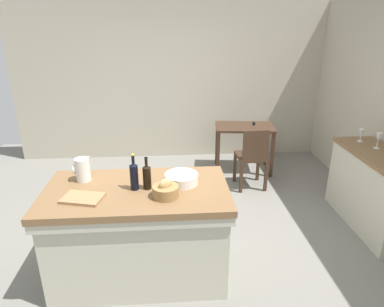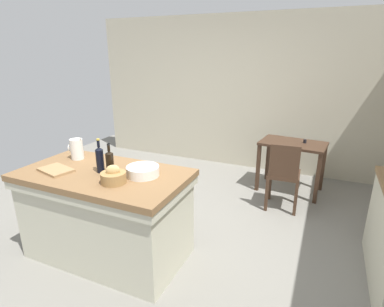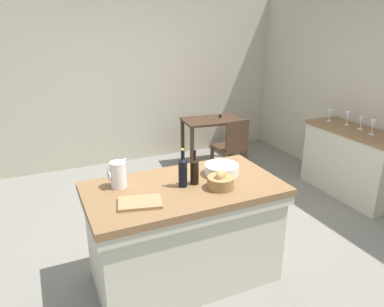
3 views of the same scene
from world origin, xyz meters
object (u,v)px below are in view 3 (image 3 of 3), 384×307
at_px(pitcher, 118,174).
at_px(wine_glass_far_right, 330,113).
at_px(island_table, 184,229).
at_px(wine_bottle_dark, 195,171).
at_px(wash_bowl, 222,169).
at_px(wine_glass_left, 373,124).
at_px(writing_desk, 212,127).
at_px(wooden_chair, 232,147).
at_px(bread_basket, 221,181).
at_px(cutting_board, 140,203).
at_px(wine_glass_middle, 361,121).
at_px(wine_glass_right, 348,116).
at_px(side_cabinet, 351,162).
at_px(wine_bottle_amber, 183,171).

bearing_deg(pitcher, wine_glass_far_right, 16.19).
xyz_separation_m(island_table, wine_bottle_dark, (0.10, 0.00, 0.54)).
height_order(wash_bowl, wine_glass_left, wine_glass_left).
distance_m(island_table, pitcher, 0.75).
relative_size(writing_desk, wooden_chair, 1.04).
xyz_separation_m(pitcher, bread_basket, (0.75, -0.36, -0.05)).
height_order(bread_basket, cutting_board, bread_basket).
xyz_separation_m(island_table, pitcher, (-0.49, 0.20, 0.53)).
distance_m(wooden_chair, pitcher, 2.52).
height_order(wine_glass_left, wine_glass_middle, wine_glass_left).
distance_m(wooden_chair, wine_bottle_dark, 2.24).
bearing_deg(wine_glass_right, writing_desk, 129.40).
bearing_deg(wine_glass_left, bread_basket, -166.35).
bearing_deg(wooden_chair, wine_glass_far_right, -26.22).
bearing_deg(bread_basket, island_table, 147.96).
distance_m(island_table, cutting_board, 0.62).
xyz_separation_m(pitcher, cutting_board, (0.07, -0.36, -0.10)).
distance_m(wash_bowl, bread_basket, 0.28).
relative_size(island_table, wine_glass_right, 8.74).
relative_size(side_cabinet, wine_glass_right, 7.11).
relative_size(wash_bowl, cutting_board, 0.93).
height_order(writing_desk, wooden_chair, wooden_chair).
height_order(wash_bowl, wine_glass_middle, wine_glass_middle).
height_order(cutting_board, wine_glass_left, wine_glass_left).
bearing_deg(wine_glass_middle, wine_glass_right, 91.07).
xyz_separation_m(wine_glass_right, wine_glass_far_right, (-0.06, 0.26, -0.02)).
bearing_deg(wine_glass_left, wash_bowl, -171.44).
height_order(side_cabinet, wine_glass_right, wine_glass_right).
bearing_deg(wine_bottle_amber, wash_bowl, 12.17).
distance_m(bread_basket, cutting_board, 0.68).
relative_size(wine_bottle_dark, wine_bottle_amber, 0.89).
relative_size(side_cabinet, wine_glass_far_right, 8.42).
bearing_deg(wooden_chair, wine_glass_left, -47.05).
relative_size(pitcher, wine_bottle_amber, 0.79).
height_order(side_cabinet, cutting_board, cutting_board).
bearing_deg(cutting_board, writing_desk, 52.67).
height_order(cutting_board, wine_glass_far_right, wine_glass_far_right).
bearing_deg(pitcher, writing_desk, 47.24).
height_order(cutting_board, wine_bottle_amber, wine_bottle_amber).
bearing_deg(island_table, bread_basket, -32.04).
height_order(wine_bottle_amber, wine_glass_left, wine_bottle_amber).
height_order(island_table, bread_basket, bread_basket).
bearing_deg(wooden_chair, pitcher, -142.68).
distance_m(cutting_board, wine_glass_left, 3.14).
distance_m(side_cabinet, wash_bowl, 2.38).
xyz_separation_m(wash_bowl, cutting_board, (-0.82, -0.24, -0.03)).
bearing_deg(pitcher, wine_bottle_amber, -23.36).
distance_m(pitcher, wash_bowl, 0.90).
xyz_separation_m(wash_bowl, wine_glass_middle, (2.31, 0.56, 0.05)).
relative_size(island_table, pitcher, 6.25).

